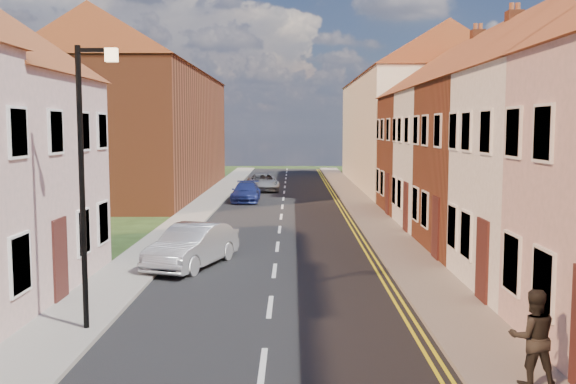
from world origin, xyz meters
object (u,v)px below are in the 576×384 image
lamppost (86,170)px  car_mid (192,246)px  car_distant (263,182)px  pedestrian_right (533,337)px  car_far (246,192)px

lamppost → car_mid: 7.28m
car_distant → car_mid: bearing=-99.7°
lamppost → car_distant: size_ratio=1.38×
pedestrian_right → car_far: bearing=-73.4°
lamppost → car_distant: lamppost is taller
car_mid → car_distant: size_ratio=0.95×
pedestrian_right → car_mid: bearing=-50.4°
lamppost → car_distant: bearing=85.7°
car_distant → car_far: bearing=-103.4°
pedestrian_right → lamppost: bearing=-17.0°
car_far → pedestrian_right: pedestrian_right is taller
car_far → pedestrian_right: 28.43m
car_mid → car_distant: (1.12, 24.48, -0.07)m
car_far → pedestrian_right: size_ratio=2.42×
car_far → car_distant: (0.72, 6.48, 0.03)m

